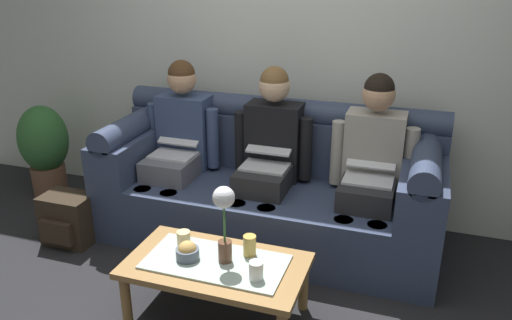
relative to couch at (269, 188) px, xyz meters
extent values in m
cube|color=silver|center=(0.00, 0.53, 1.08)|extent=(6.00, 0.12, 2.90)
cube|color=#2D3851|center=(0.00, -0.07, -0.16)|extent=(2.33, 0.88, 0.42)
cube|color=#2D3851|center=(0.00, 0.26, 0.25)|extent=(2.33, 0.22, 0.40)
cylinder|color=#2D3851|center=(0.00, 0.26, 0.50)|extent=(2.33, 0.18, 0.18)
cube|color=#2D3851|center=(-1.02, -0.07, 0.19)|extent=(0.28, 0.88, 0.28)
cylinder|color=#2D3851|center=(-1.02, -0.07, 0.38)|extent=(0.18, 0.88, 0.18)
cube|color=#2D3851|center=(1.02, -0.07, 0.19)|extent=(0.28, 0.88, 0.28)
cylinder|color=#2D3851|center=(1.02, -0.07, 0.38)|extent=(0.18, 0.88, 0.18)
cube|color=#595B66|center=(-0.69, -0.13, 0.13)|extent=(0.34, 0.40, 0.15)
cylinder|color=#595B66|center=(-0.79, -0.39, -0.16)|extent=(0.12, 0.12, 0.42)
cylinder|color=#595B66|center=(-0.59, -0.39, -0.16)|extent=(0.12, 0.12, 0.42)
cube|color=navy|center=(-0.69, 0.11, 0.32)|extent=(0.38, 0.22, 0.54)
cylinder|color=navy|center=(-0.93, 0.07, 0.30)|extent=(0.09, 0.09, 0.44)
cylinder|color=navy|center=(-0.46, 0.07, 0.30)|extent=(0.09, 0.09, 0.44)
sphere|color=tan|center=(-0.69, 0.09, 0.72)|extent=(0.21, 0.21, 0.21)
sphere|color=#472D19|center=(-0.69, 0.09, 0.76)|extent=(0.19, 0.19, 0.19)
cube|color=silver|center=(-0.69, -0.11, 0.21)|extent=(0.31, 0.22, 0.02)
cube|color=silver|center=(-0.69, 0.05, 0.31)|extent=(0.31, 0.20, 0.11)
cube|color=black|center=(-0.69, 0.04, 0.31)|extent=(0.27, 0.17, 0.09)
cube|color=#232326|center=(0.00, -0.13, 0.13)|extent=(0.34, 0.40, 0.15)
cylinder|color=#232326|center=(-0.10, -0.39, -0.16)|extent=(0.12, 0.12, 0.42)
cylinder|color=#232326|center=(0.10, -0.39, -0.16)|extent=(0.12, 0.12, 0.42)
cube|color=black|center=(0.00, 0.11, 0.32)|extent=(0.38, 0.22, 0.54)
cylinder|color=black|center=(-0.23, 0.07, 0.30)|extent=(0.09, 0.09, 0.44)
cylinder|color=black|center=(0.23, 0.07, 0.30)|extent=(0.09, 0.09, 0.44)
sphere|color=tan|center=(0.00, 0.09, 0.72)|extent=(0.21, 0.21, 0.21)
sphere|color=brown|center=(0.00, 0.09, 0.76)|extent=(0.19, 0.19, 0.19)
cube|color=silver|center=(0.00, -0.11, 0.21)|extent=(0.31, 0.22, 0.02)
cube|color=silver|center=(0.00, 0.03, 0.32)|extent=(0.31, 0.21, 0.08)
cube|color=black|center=(0.00, 0.02, 0.31)|extent=(0.27, 0.18, 0.06)
cube|color=#232326|center=(0.69, -0.13, 0.13)|extent=(0.34, 0.40, 0.15)
cylinder|color=#232326|center=(0.59, -0.39, -0.16)|extent=(0.12, 0.12, 0.42)
cylinder|color=#232326|center=(0.79, -0.39, -0.16)|extent=(0.12, 0.12, 0.42)
cube|color=gray|center=(0.69, 0.11, 0.32)|extent=(0.38, 0.22, 0.54)
cylinder|color=gray|center=(0.46, 0.07, 0.30)|extent=(0.09, 0.09, 0.44)
cylinder|color=gray|center=(0.93, 0.07, 0.30)|extent=(0.09, 0.09, 0.44)
sphere|color=tan|center=(0.69, 0.09, 0.72)|extent=(0.21, 0.21, 0.21)
sphere|color=black|center=(0.69, 0.09, 0.76)|extent=(0.19, 0.19, 0.19)
cube|color=silver|center=(0.69, -0.11, 0.21)|extent=(0.31, 0.22, 0.02)
cube|color=silver|center=(0.69, 0.05, 0.31)|extent=(0.31, 0.19, 0.11)
cube|color=black|center=(0.69, 0.04, 0.31)|extent=(0.27, 0.17, 0.09)
cube|color=olive|center=(0.00, -0.97, -0.04)|extent=(0.98, 0.55, 0.04)
cube|color=#9EB2A8|center=(0.00, -0.97, -0.01)|extent=(0.76, 0.38, 0.01)
cylinder|color=olive|center=(-0.44, -1.20, -0.21)|extent=(0.06, 0.06, 0.31)
cylinder|color=olive|center=(-0.44, -0.75, -0.21)|extent=(0.06, 0.06, 0.31)
cylinder|color=olive|center=(0.44, -0.75, -0.21)|extent=(0.06, 0.06, 0.31)
cylinder|color=brown|center=(0.05, -0.96, 0.05)|extent=(0.08, 0.08, 0.12)
cylinder|color=#3D7538|center=(0.05, -0.96, 0.22)|extent=(0.01, 0.01, 0.22)
sphere|color=silver|center=(0.05, -0.96, 0.37)|extent=(0.12, 0.12, 0.12)
cylinder|color=#4C5666|center=(-0.15, -1.00, 0.02)|extent=(0.13, 0.13, 0.06)
sphere|color=tan|center=(-0.15, -1.00, 0.05)|extent=(0.10, 0.10, 0.10)
cylinder|color=gold|center=(0.15, -0.86, 0.05)|extent=(0.07, 0.07, 0.12)
cylinder|color=#DBB77A|center=(-0.24, -0.87, 0.03)|extent=(0.08, 0.08, 0.08)
cylinder|color=white|center=(0.26, -1.06, 0.04)|extent=(0.07, 0.07, 0.10)
cube|color=#2D2319|center=(-1.31, -0.54, -0.19)|extent=(0.35, 0.25, 0.36)
cube|color=#2D2319|center=(-1.31, -0.68, -0.23)|extent=(0.24, 0.05, 0.16)
cylinder|color=brown|center=(-1.98, 0.06, -0.24)|extent=(0.28, 0.28, 0.26)
ellipsoid|color=#2D602D|center=(-1.98, 0.06, 0.13)|extent=(0.40, 0.40, 0.56)
camera|label=1|loc=(0.97, -3.16, 1.52)|focal=36.01mm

